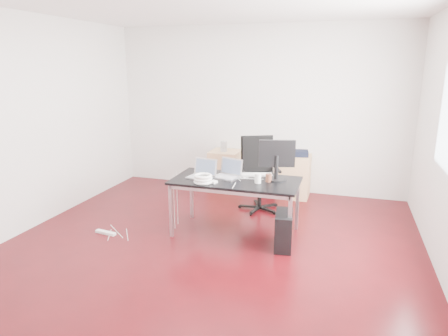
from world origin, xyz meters
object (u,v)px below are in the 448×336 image
(filing_cabinet_right, at_px, (294,176))
(pc_tower, at_px, (284,230))
(desk, at_px, (236,184))
(office_chair, at_px, (259,170))
(filing_cabinet_left, at_px, (225,170))

(filing_cabinet_right, distance_m, pc_tower, 2.00)
(desk, xyz_separation_m, filing_cabinet_right, (0.52, 1.75, -0.33))
(desk, relative_size, pc_tower, 3.56)
(office_chair, xyz_separation_m, filing_cabinet_right, (0.45, 0.72, -0.26))
(filing_cabinet_left, relative_size, pc_tower, 1.56)
(filing_cabinet_right, bearing_deg, filing_cabinet_left, 180.00)
(filing_cabinet_left, bearing_deg, pc_tower, -55.86)
(desk, xyz_separation_m, filing_cabinet_left, (-0.68, 1.75, -0.33))
(desk, distance_m, pc_tower, 0.84)
(pc_tower, bearing_deg, filing_cabinet_right, 87.32)
(office_chair, distance_m, filing_cabinet_left, 1.08)
(filing_cabinet_left, bearing_deg, office_chair, -43.77)
(office_chair, bearing_deg, desk, -118.67)
(desk, distance_m, filing_cabinet_left, 1.91)
(office_chair, distance_m, pc_tower, 1.45)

